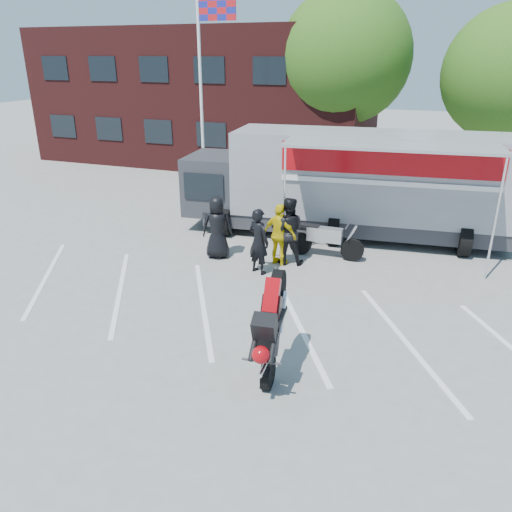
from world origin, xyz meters
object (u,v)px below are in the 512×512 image
Objects in this scene: stunt_bike_rider at (275,364)px; spectator_leather_b at (259,241)px; spectator_leather_a at (217,227)px; parked_motorcycle at (325,257)px; spectator_hivis at (280,235)px; transporter_truck at (351,235)px; flagpole at (206,72)px; tree_mid at (511,74)px; tree_left at (345,57)px; spectator_leather_c at (288,231)px.

stunt_bike_rider is 4.60m from spectator_leather_b.
parked_motorcycle is at bearing -178.80° from spectator_leather_a.
spectator_hivis is at bearing 164.95° from spectator_leather_a.
spectator_leather_a is at bearing -141.45° from transporter_truck.
transporter_truck is at bearing -22.10° from flagpole.
spectator_hivis is at bearing -119.84° from tree_mid.
spectator_leather_a is (-3.42, -3.36, 0.95)m from transporter_truck.
spectator_leather_a is (-1.15, -12.01, -4.62)m from tree_left.
tree_left is 12.79m from spectator_hivis.
parked_motorcycle is (1.90, -10.91, -5.57)m from tree_left.
spectator_leather_c is (0.55, 0.94, 0.06)m from spectator_leather_b.
tree_left is at bearing -65.37° from spectator_leather_b.
tree_mid is at bearing -27.54° from parked_motorcycle.
spectator_leather_c is 1.09× the size of spectator_hivis.
tree_left is 12.92m from spectator_leather_a.
tree_mid is 3.89× the size of spectator_leather_c.
spectator_leather_c is (-1.31, 5.04, 0.99)m from stunt_bike_rider.
flagpole is 4.30× the size of spectator_leather_b.
flagpole is 7.91m from spectator_leather_a.
spectator_leather_c is (2.09, 0.28, 0.04)m from spectator_leather_a.
stunt_bike_rider is at bearing -58.90° from flagpole.
spectator_hivis reaches higher than stunt_bike_rider.
flagpole reaches higher than parked_motorcycle.
spectator_hivis is (5.00, -5.89, -4.15)m from flagpole.
spectator_hivis is (0.36, 0.78, -0.02)m from spectator_leather_b.
tree_mid is (11.24, 5.00, -0.11)m from flagpole.
tree_mid is 4.24× the size of spectator_hivis.
spectator_leather_a is (-3.05, -1.10, 0.95)m from parked_motorcycle.
tree_left reaches higher than transporter_truck.
flagpole is 3.47× the size of parked_motorcycle.
flagpole is 0.93× the size of tree_left.
flagpole reaches higher than transporter_truck.
spectator_leather_b is at bearing 79.29° from spectator_hivis.
tree_left is at bearing 98.71° from transporter_truck.
tree_left is at bearing 90.82° from stunt_bike_rider.
stunt_bike_rider is at bearing -176.89° from parked_motorcycle.
spectator_leather_a is at bearing -0.25° from spectator_leather_b.
stunt_bike_rider is at bearing -96.10° from transporter_truck.
spectator_leather_a reaches higher than stunt_bike_rider.
spectator_leather_c is (-6.06, -10.73, -3.96)m from tree_mid.
flagpole is 4.22× the size of spectator_leather_a.
stunt_bike_rider is 1.12× the size of spectator_leather_c.
spectator_leather_c is at bearing 130.12° from parked_motorcycle.
flagpole reaches higher than spectator_leather_a.
parked_motorcycle is (-0.37, -2.26, 0.00)m from transporter_truck.
spectator_leather_b is (0.39, -12.67, -4.63)m from tree_left.
parked_motorcycle is (-5.10, -9.91, -4.94)m from tree_mid.
transporter_truck is 4.54m from spectator_leather_b.
transporter_truck is 3.69m from spectator_hivis.
tree_mid is 14.27m from spectator_leather_a.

